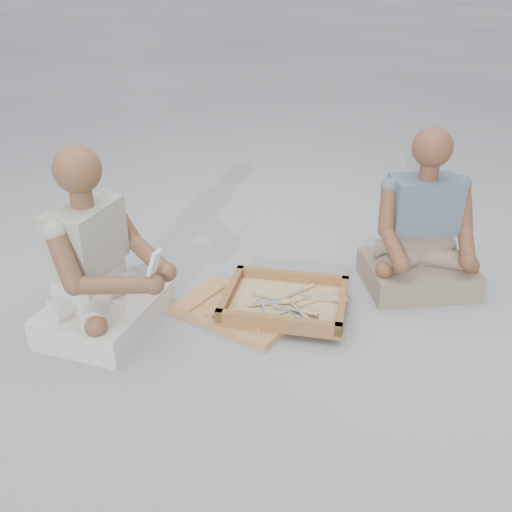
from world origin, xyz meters
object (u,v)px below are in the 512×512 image
at_px(carved_panel, 238,310).
at_px(companion, 422,237).
at_px(craftsman, 99,271).
at_px(tool_tray, 285,302).

height_order(carved_panel, companion, companion).
distance_m(craftsman, companion, 1.55).
bearing_deg(craftsman, tool_tray, 116.89).
xyz_separation_m(craftsman, companion, (1.21, 0.97, -0.02)).
relative_size(tool_tray, craftsman, 0.77).
relative_size(carved_panel, companion, 0.68).
height_order(carved_panel, tool_tray, tool_tray).
bearing_deg(tool_tray, companion, 46.31).
height_order(craftsman, companion, craftsman).
relative_size(carved_panel, craftsman, 0.66).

